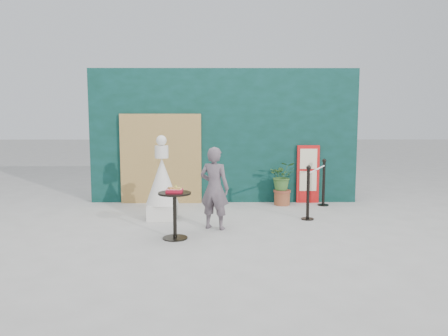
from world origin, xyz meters
TOP-DOWN VIEW (x-y plane):
  - ground at (0.00, 0.00)m, footprint 60.00×60.00m
  - back_wall at (0.00, 3.15)m, footprint 6.00×0.30m
  - bamboo_fence at (-1.40, 2.94)m, footprint 1.80×0.08m
  - woman at (-0.17, 0.66)m, footprint 0.61×0.51m
  - menu_board at (1.90, 2.95)m, footprint 0.50×0.07m
  - statue at (-1.17, 1.40)m, footprint 0.62×0.62m
  - cafe_table at (-0.79, 0.04)m, footprint 0.52×0.52m
  - food_basket at (-0.79, 0.05)m, footprint 0.26×0.19m
  - planter at (1.29, 2.70)m, footprint 0.56×0.49m
  - stanchion_barrier at (1.89, 1.98)m, footprint 0.84×1.54m

SIDE VIEW (x-z plane):
  - ground at x=0.00m, z-range 0.00..0.00m
  - stanchion_barrier at x=1.89m, z-range -0.02..1.01m
  - cafe_table at x=-0.79m, z-range 0.12..0.87m
  - planter at x=1.29m, z-range 0.08..1.04m
  - menu_board at x=1.90m, z-range 0.00..1.30m
  - statue at x=-1.17m, z-range -0.15..1.45m
  - woman at x=-0.17m, z-range 0.00..1.43m
  - food_basket at x=-0.79m, z-range 0.73..0.84m
  - bamboo_fence at x=-1.40m, z-range 0.00..2.00m
  - back_wall at x=0.00m, z-range 0.00..3.00m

